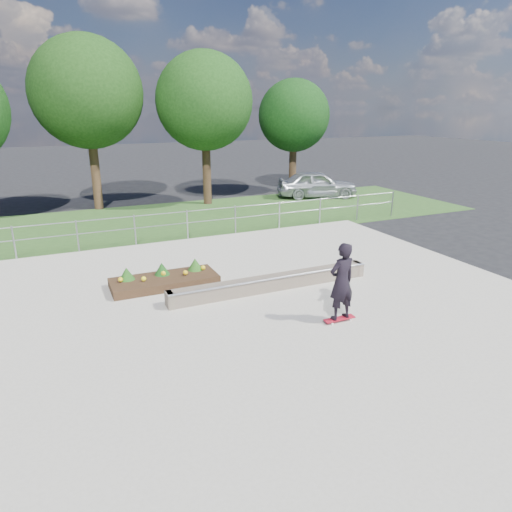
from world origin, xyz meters
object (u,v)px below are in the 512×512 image
(parked_car, at_px, (317,184))
(planter_bed, at_px, (164,279))
(skateboarder, at_px, (342,282))
(grind_ledge, at_px, (272,283))

(parked_car, bearing_deg, planter_bed, 150.48)
(planter_bed, relative_size, parked_car, 0.67)
(skateboarder, xyz_separation_m, parked_car, (8.08, 14.18, -0.31))
(planter_bed, bearing_deg, grind_ledge, -30.95)
(skateboarder, distance_m, parked_car, 16.32)
(grind_ledge, xyz_separation_m, planter_bed, (-2.68, 1.60, -0.02))
(grind_ledge, bearing_deg, skateboarder, -76.81)
(planter_bed, height_order, skateboarder, skateboarder)
(planter_bed, bearing_deg, skateboarder, -51.39)
(grind_ledge, distance_m, parked_car, 14.57)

